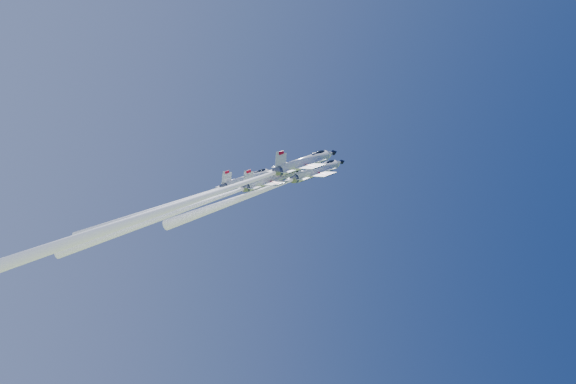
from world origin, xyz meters
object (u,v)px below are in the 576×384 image
jet_right (195,199)px  jet_slot (204,202)px  jet_left (195,197)px  jet_lead (272,187)px

jet_right → jet_slot: 5.82m
jet_left → jet_right: 17.80m
jet_lead → jet_slot: (-15.20, -4.27, -5.48)m
jet_left → jet_right: (-7.25, -15.65, -4.38)m
jet_right → jet_slot: jet_right is taller
jet_lead → jet_left: bearing=-133.8°
jet_left → jet_right: bearing=-37.8°
jet_lead → jet_left: size_ratio=1.01×
jet_lead → jet_slot: bearing=-87.3°
jet_lead → jet_slot: 16.71m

